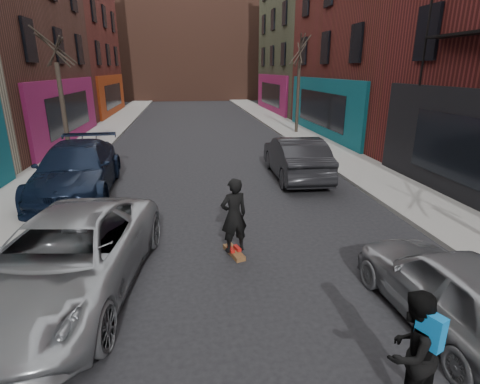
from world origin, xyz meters
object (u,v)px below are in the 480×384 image
object	(u,v)px
tree_right_far	(299,77)
parked_left_far	(67,258)
parked_right_far	(455,290)
parked_right_end	(295,157)
parked_left_end	(77,169)
pedestrian	(411,351)
tree_left_far	(60,85)
skateboard	(234,252)
skateboarder	(234,215)

from	to	relation	value
tree_right_far	parked_left_far	world-z (taller)	tree_right_far
parked_right_far	parked_right_end	bearing A→B (deg)	-91.59
parked_left_far	parked_right_far	xyz separation A→B (m)	(6.40, -1.89, -0.07)
tree_right_far	parked_right_end	size ratio (longest dim) A/B	1.40
parked_left_end	pedestrian	bearing A→B (deg)	-59.17
tree_left_far	pedestrian	size ratio (longest dim) A/B	4.03
tree_right_far	parked_right_end	bearing A→B (deg)	-106.71
skateboard	pedestrian	world-z (taller)	pedestrian
tree_left_far	parked_left_end	bearing A→B (deg)	-71.78
parked_right_far	skateboarder	bearing A→B (deg)	-45.07
tree_left_far	skateboarder	xyz separation A→B (m)	(6.23, -9.99, -2.42)
skateboarder	pedestrian	xyz separation A→B (m)	(1.59, -4.29, -0.14)
tree_left_far	parked_left_end	xyz separation A→B (m)	(1.60, -4.86, -2.54)
parked_left_far	skateboarder	size ratio (longest dim) A/B	3.16
tree_right_far	skateboard	size ratio (longest dim) A/B	8.50
parked_right_far	parked_right_end	xyz separation A→B (m)	(0.00, 9.00, 0.12)
parked_left_far	skateboarder	world-z (taller)	skateboarder
tree_left_far	parked_right_far	bearing A→B (deg)	-54.11
tree_right_far	skateboard	xyz separation A→B (m)	(-6.17, -15.99, -3.48)
tree_right_far	parked_left_end	world-z (taller)	tree_right_far
parked_right_end	tree_right_far	bearing A→B (deg)	-104.52
parked_right_far	parked_left_end	bearing A→B (deg)	-47.77
parked_right_far	skateboarder	xyz separation A→B (m)	(-3.17, 3.00, 0.27)
parked_right_end	tree_left_far	bearing A→B (deg)	-20.81
skateboard	pedestrian	xyz separation A→B (m)	(1.59, -4.29, 0.77)
pedestrian	parked_right_end	bearing A→B (deg)	-122.51
parked_right_end	pedestrian	size ratio (longest dim) A/B	3.01
parked_left_end	skateboarder	xyz separation A→B (m)	(4.63, -5.13, 0.12)
tree_left_far	skateboarder	bearing A→B (deg)	-58.03
tree_left_far	skateboard	bearing A→B (deg)	-58.03
tree_left_far	pedestrian	xyz separation A→B (m)	(7.83, -14.27, -2.56)
parked_right_end	pedestrian	world-z (taller)	pedestrian
skateboarder	parked_left_far	bearing A→B (deg)	2.29
parked_left_far	skateboard	distance (m)	3.49
parked_left_end	skateboarder	distance (m)	6.91
parked_right_far	parked_left_far	bearing A→B (deg)	-18.03
parked_right_far	parked_right_end	world-z (taller)	parked_right_end
parked_right_end	pedestrian	distance (m)	10.40
skateboard	tree_right_far	bearing A→B (deg)	52.17
tree_left_far	skateboarder	size ratio (longest dim) A/B	3.79
parked_left_end	skateboard	size ratio (longest dim) A/B	7.25
skateboard	parked_right_end	bearing A→B (deg)	45.41
tree_left_far	parked_left_far	distance (m)	11.80
parked_left_end	parked_right_far	world-z (taller)	parked_left_end
tree_left_far	parked_left_end	size ratio (longest dim) A/B	1.12
skateboard	pedestrian	bearing A→B (deg)	-86.36
tree_left_far	parked_right_far	size ratio (longest dim) A/B	1.62
tree_right_far	parked_right_far	bearing A→B (deg)	-98.98
tree_left_far	pedestrian	world-z (taller)	tree_left_far
skateboarder	parked_left_end	bearing A→B (deg)	-64.63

